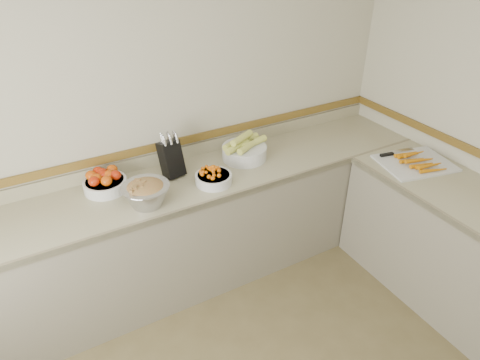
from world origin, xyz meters
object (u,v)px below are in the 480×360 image
rhubarb_bowl (146,193)px  cutting_board (416,162)px  cherry_tomato_bowl (214,177)px  knife_block (171,158)px  tomato_bowl (105,181)px  corn_bowl (244,150)px

rhubarb_bowl → cutting_board: bearing=-13.9°
rhubarb_bowl → cutting_board: size_ratio=0.52×
cherry_tomato_bowl → rhubarb_bowl: 0.50m
knife_block → tomato_bowl: bearing=176.0°
knife_block → corn_bowl: (0.58, -0.04, -0.06)m
rhubarb_bowl → knife_block: bearing=44.4°
tomato_bowl → cherry_tomato_bowl: 0.74m
knife_block → rhubarb_bowl: size_ratio=1.09×
corn_bowl → rhubarb_bowl: (-0.86, -0.24, 0.02)m
knife_block → cherry_tomato_bowl: (0.21, -0.25, -0.09)m
tomato_bowl → rhubarb_bowl: bearing=-58.9°
cherry_tomato_bowl → cutting_board: 1.54m
cherry_tomato_bowl → corn_bowl: size_ratio=0.68×
tomato_bowl → cutting_board: 2.28m
tomato_bowl → cherry_tomato_bowl: same height
cherry_tomato_bowl → corn_bowl: 0.42m
knife_block → rhubarb_bowl: 0.40m
knife_block → corn_bowl: knife_block is taller
knife_block → cherry_tomato_bowl: knife_block is taller
tomato_bowl → knife_block: bearing=-4.0°
knife_block → cutting_board: bearing=-24.7°
knife_block → rhubarb_bowl: bearing=-135.6°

